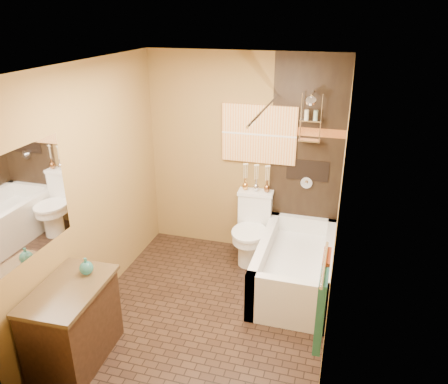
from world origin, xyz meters
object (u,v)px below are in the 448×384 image
(vanity, at_px, (73,324))
(bathtub, at_px, (294,270))
(toilet, at_px, (252,228))
(sunset_painting, at_px, (259,134))

(vanity, bearing_deg, bathtub, 41.27)
(bathtub, bearing_deg, vanity, -136.25)
(toilet, bearing_deg, vanity, -121.08)
(sunset_painting, distance_m, vanity, 2.88)
(toilet, bearing_deg, sunset_painting, 87.10)
(bathtub, bearing_deg, sunset_painting, 129.61)
(bathtub, distance_m, vanity, 2.39)
(sunset_painting, height_order, vanity, sunset_painting)
(sunset_painting, height_order, bathtub, sunset_painting)
(toilet, height_order, vanity, toilet)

